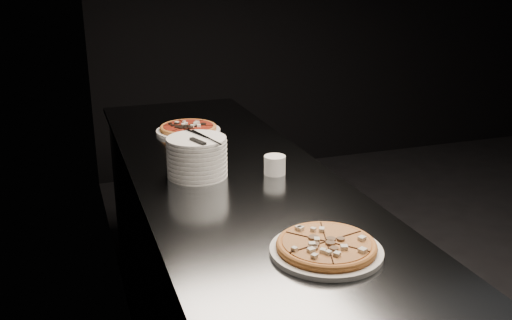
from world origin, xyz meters
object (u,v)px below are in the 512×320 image
object	(u,v)px
cutlery	(200,138)
pizza_tomato	(188,129)
counter	(232,277)
plate_stack	(197,157)
ramekin	(275,164)
pizza_mushroom	(326,247)

from	to	relation	value
cutlery	pizza_tomato	bearing A→B (deg)	61.91
counter	plate_stack	world-z (taller)	plate_stack
counter	ramekin	xyz separation A→B (m)	(0.15, -0.08, 0.50)
plate_stack	pizza_mushroom	bearing A→B (deg)	-75.23
pizza_mushroom	plate_stack	xyz separation A→B (m)	(-0.19, 0.71, 0.06)
pizza_mushroom	pizza_tomato	bearing A→B (deg)	93.98
plate_stack	cutlery	size ratio (longest dim) A/B	0.94
plate_stack	cutlery	distance (m)	0.08
pizza_mushroom	ramekin	xyz separation A→B (m)	(0.09, 0.63, 0.02)
counter	plate_stack	bearing A→B (deg)	-178.70
counter	cutlery	distance (m)	0.62
counter	cutlery	size ratio (longest dim) A/B	10.34
counter	plate_stack	size ratio (longest dim) A/B	11.06
pizza_mushroom	cutlery	xyz separation A→B (m)	(-0.18, 0.69, 0.13)
pizza_mushroom	pizza_tomato	size ratio (longest dim) A/B	0.95
counter	plate_stack	xyz separation A→B (m)	(-0.13, -0.00, 0.53)
pizza_tomato	cutlery	bearing A→B (deg)	-98.36
pizza_tomato	ramekin	distance (m)	0.69
pizza_tomato	ramekin	bearing A→B (deg)	-74.60
pizza_mushroom	pizza_tomato	distance (m)	1.30
plate_stack	cutlery	bearing A→B (deg)	-62.38
counter	ramekin	distance (m)	0.53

